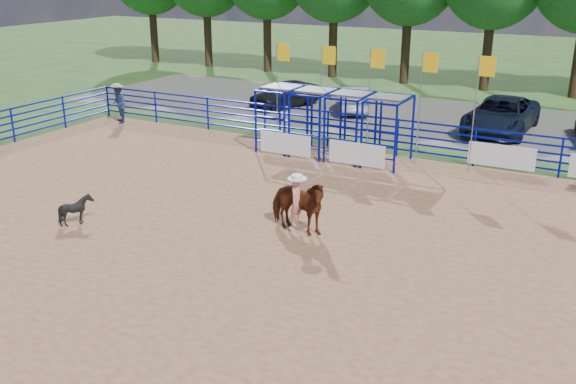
% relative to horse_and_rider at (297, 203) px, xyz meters
% --- Properties ---
extents(ground, '(120.00, 120.00, 0.00)m').
position_rel_horse_and_rider_xyz_m(ground, '(-0.05, -1.30, -0.92)').
color(ground, '#385F26').
rests_on(ground, ground).
extents(arena_dirt, '(30.00, 20.00, 0.02)m').
position_rel_horse_and_rider_xyz_m(arena_dirt, '(-0.05, -1.30, -0.91)').
color(arena_dirt, '#9F714F').
rests_on(arena_dirt, ground).
extents(gravel_strip, '(40.00, 10.00, 0.01)m').
position_rel_horse_and_rider_xyz_m(gravel_strip, '(-0.05, 15.70, -0.91)').
color(gravel_strip, slate).
rests_on(gravel_strip, ground).
extents(horse_and_rider, '(2.03, 1.10, 2.39)m').
position_rel_horse_and_rider_xyz_m(horse_and_rider, '(0.00, 0.00, 0.00)').
color(horse_and_rider, '#652D14').
rests_on(horse_and_rider, arena_dirt).
extents(calf, '(0.97, 0.90, 0.90)m').
position_rel_horse_and_rider_xyz_m(calf, '(-5.92, -2.47, -0.45)').
color(calf, black).
rests_on(calf, arena_dirt).
extents(spectator_cowboy, '(1.09, 1.09, 1.84)m').
position_rel_horse_and_rider_xyz_m(spectator_cowboy, '(-13.52, 7.78, 0.03)').
color(spectator_cowboy, navy).
rests_on(spectator_cowboy, arena_dirt).
extents(car_a, '(2.92, 4.47, 1.41)m').
position_rel_horse_and_rider_xyz_m(car_a, '(-8.28, 14.73, -0.20)').
color(car_a, black).
rests_on(car_a, gravel_strip).
extents(car_b, '(2.74, 4.29, 1.34)m').
position_rel_horse_and_rider_xyz_m(car_b, '(-4.55, 15.43, -0.24)').
color(car_b, '#96989E').
rests_on(car_b, gravel_strip).
extents(car_c, '(2.80, 5.69, 1.55)m').
position_rel_horse_and_rider_xyz_m(car_c, '(2.82, 14.49, -0.13)').
color(car_c, black).
rests_on(car_c, gravel_strip).
extents(perimeter_fence, '(30.10, 20.10, 1.50)m').
position_rel_horse_and_rider_xyz_m(perimeter_fence, '(-0.05, -1.30, -0.17)').
color(perimeter_fence, '#070F9D').
rests_on(perimeter_fence, ground).
extents(chute_assembly, '(19.32, 2.41, 4.20)m').
position_rel_horse_and_rider_xyz_m(chute_assembly, '(-1.95, 7.54, 0.34)').
color(chute_assembly, '#070F9D').
rests_on(chute_assembly, ground).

